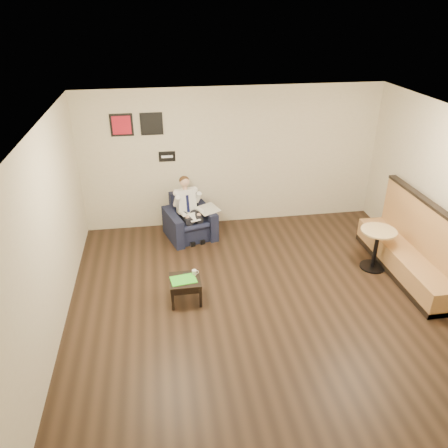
{
  "coord_description": "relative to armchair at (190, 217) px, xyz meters",
  "views": [
    {
      "loc": [
        -1.48,
        -5.24,
        4.23
      ],
      "look_at": [
        -0.46,
        1.2,
        0.86
      ],
      "focal_mm": 35.0,
      "sensor_mm": 36.0,
      "label": 1
    }
  ],
  "objects": [
    {
      "name": "banquette",
      "position": [
        3.54,
        -1.85,
        0.22
      ],
      "size": [
        0.6,
        2.51,
        1.28
      ],
      "primitive_type": "cube",
      "color": "#A67440",
      "rests_on": "ground"
    },
    {
      "name": "lap_papers",
      "position": [
        0.06,
        -0.19,
        0.1
      ],
      "size": [
        0.27,
        0.32,
        0.01
      ],
      "primitive_type": "cube",
      "rotation": [
        0.0,
        0.0,
        0.35
      ],
      "color": "white",
      "rests_on": "seated_man"
    },
    {
      "name": "art_print_left",
      "position": [
        -1.15,
        0.56,
        1.73
      ],
      "size": [
        0.42,
        0.03,
        0.42
      ],
      "primitive_type": "cube",
      "color": "red",
      "rests_on": "wall_back"
    },
    {
      "name": "newspaper",
      "position": [
        0.36,
        0.01,
        0.15
      ],
      "size": [
        0.49,
        0.55,
        0.01
      ],
      "primitive_type": "cube",
      "rotation": [
        0.0,
        0.0,
        0.33
      ],
      "color": "silver",
      "rests_on": "armchair"
    },
    {
      "name": "coffee_mug",
      "position": [
        -0.1,
        -1.95,
        0.01
      ],
      "size": [
        0.07,
        0.07,
        0.08
      ],
      "primitive_type": "cylinder",
      "rotation": [
        0.0,
        0.0,
        0.01
      ],
      "color": "white",
      "rests_on": "side_table"
    },
    {
      "name": "wall_back",
      "position": [
        0.95,
        0.58,
        0.98
      ],
      "size": [
        6.0,
        0.02,
        2.8
      ],
      "primitive_type": "cube",
      "color": "beige",
      "rests_on": "ground"
    },
    {
      "name": "armchair",
      "position": [
        0.0,
        0.0,
        0.0
      ],
      "size": [
        1.07,
        1.07,
        0.84
      ],
      "primitive_type": "cube",
      "rotation": [
        0.0,
        0.0,
        0.28
      ],
      "color": "black",
      "rests_on": "ground"
    },
    {
      "name": "wall_left",
      "position": [
        -2.05,
        -2.42,
        0.98
      ],
      "size": [
        0.02,
        6.0,
        2.8
      ],
      "primitive_type": "cube",
      "color": "beige",
      "rests_on": "ground"
    },
    {
      "name": "green_folder",
      "position": [
        -0.28,
        -2.08,
        -0.03
      ],
      "size": [
        0.42,
        0.33,
        0.01
      ],
      "primitive_type": "cube",
      "rotation": [
        0.0,
        0.0,
        0.15
      ],
      "color": "green",
      "rests_on": "side_table"
    },
    {
      "name": "seating_sign",
      "position": [
        -0.35,
        0.56,
        1.08
      ],
      "size": [
        0.32,
        0.02,
        0.2
      ],
      "primitive_type": "cube",
      "color": "black",
      "rests_on": "wall_back"
    },
    {
      "name": "side_table",
      "position": [
        -0.25,
        -2.06,
        -0.23
      ],
      "size": [
        0.48,
        0.48,
        0.39
      ],
      "primitive_type": "cube",
      "rotation": [
        0.0,
        0.0,
        0.01
      ],
      "color": "black",
      "rests_on": "ground"
    },
    {
      "name": "wall_front",
      "position": [
        0.95,
        -5.42,
        0.98
      ],
      "size": [
        6.0,
        0.02,
        2.8
      ],
      "primitive_type": "cube",
      "color": "beige",
      "rests_on": "ground"
    },
    {
      "name": "smartphone",
      "position": [
        -0.21,
        -1.92,
        -0.03
      ],
      "size": [
        0.13,
        0.08,
        0.01
      ],
      "primitive_type": "cube",
      "rotation": [
        0.0,
        0.0,
        -0.17
      ],
      "color": "black",
      "rests_on": "side_table"
    },
    {
      "name": "art_print_right",
      "position": [
        -0.6,
        0.56,
        1.73
      ],
      "size": [
        0.42,
        0.03,
        0.42
      ],
      "primitive_type": "cube",
      "color": "black",
      "rests_on": "wall_back"
    },
    {
      "name": "ceiling",
      "position": [
        0.95,
        -2.42,
        2.38
      ],
      "size": [
        6.0,
        6.0,
        0.02
      ],
      "primitive_type": "cube",
      "color": "white",
      "rests_on": "wall_back"
    },
    {
      "name": "ground",
      "position": [
        0.95,
        -2.42,
        -0.42
      ],
      "size": [
        6.0,
        6.0,
        0.0
      ],
      "primitive_type": "plane",
      "color": "black",
      "rests_on": "ground"
    },
    {
      "name": "cafe_table",
      "position": [
        3.08,
        -1.64,
        -0.05
      ],
      "size": [
        0.69,
        0.69,
        0.75
      ],
      "primitive_type": "cylinder",
      "rotation": [
        0.0,
        0.0,
        -0.17
      ],
      "color": "tan",
      "rests_on": "ground"
    },
    {
      "name": "seated_man",
      "position": [
        0.03,
        -0.11,
        0.16
      ],
      "size": [
        0.75,
        0.94,
        1.15
      ],
      "primitive_type": null,
      "rotation": [
        0.0,
        0.0,
        0.28
      ],
      "color": "silver",
      "rests_on": "armchair"
    }
  ]
}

